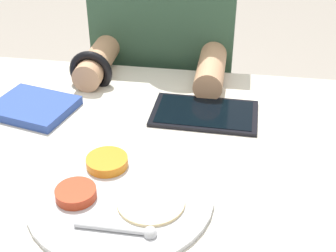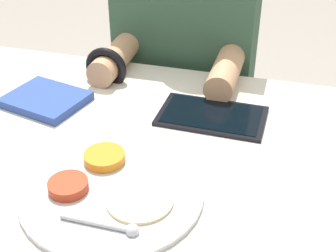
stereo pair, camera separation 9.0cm
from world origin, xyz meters
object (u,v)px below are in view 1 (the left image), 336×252
red_notebook (33,108)px  tablet_device (205,113)px  person_diner (165,94)px  thali_tray (119,193)px

red_notebook → tablet_device: (0.39, 0.04, -0.00)m
red_notebook → person_diner: size_ratio=0.17×
thali_tray → red_notebook: 0.37m
thali_tray → person_diner: person_diner is taller
thali_tray → tablet_device: thali_tray is taller
thali_tray → red_notebook: (-0.26, 0.26, 0.00)m
thali_tray → tablet_device: (0.12, 0.30, -0.00)m
red_notebook → tablet_device: red_notebook is taller
tablet_device → person_diner: person_diner is taller
red_notebook → person_diner: (0.24, 0.40, -0.16)m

